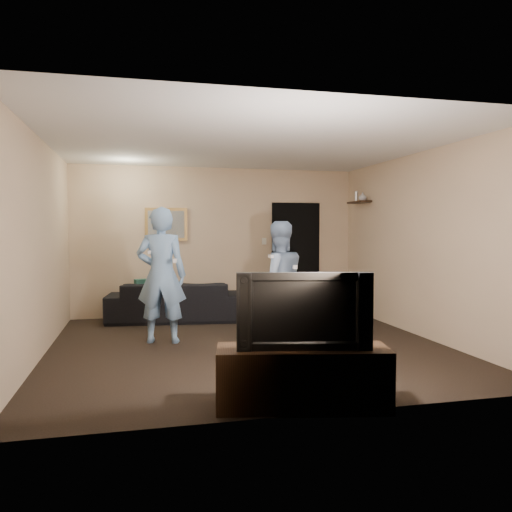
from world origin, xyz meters
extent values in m
plane|color=black|center=(0.00, 0.00, 0.00)|extent=(5.00, 5.00, 0.00)
cube|color=silver|center=(0.00, 0.00, 2.60)|extent=(5.00, 5.00, 0.04)
cube|color=tan|center=(0.00, 2.50, 1.30)|extent=(5.00, 0.04, 2.60)
cube|color=tan|center=(0.00, -2.50, 1.30)|extent=(5.00, 0.04, 2.60)
cube|color=tan|center=(-2.50, 0.00, 1.30)|extent=(0.04, 5.00, 2.60)
cube|color=tan|center=(2.50, 0.00, 1.30)|extent=(0.04, 5.00, 2.60)
imported|color=black|center=(-0.78, 2.02, 0.32)|extent=(2.29, 1.11, 0.64)
cube|color=#194B41|center=(-1.21, 2.02, 0.48)|extent=(0.48, 0.27, 0.45)
cube|color=olive|center=(-0.90, 2.48, 1.60)|extent=(0.72, 0.05, 0.57)
cube|color=slate|center=(-0.90, 2.45, 1.60)|extent=(0.62, 0.01, 0.47)
cube|color=black|center=(1.45, 2.47, 1.00)|extent=(0.90, 0.06, 2.00)
cube|color=silver|center=(0.85, 2.48, 1.30)|extent=(0.08, 0.02, 0.12)
cube|color=black|center=(2.39, 1.80, 1.99)|extent=(0.20, 0.60, 0.03)
imported|color=#B8B8BD|center=(2.39, 1.66, 2.08)|extent=(0.15, 0.15, 0.14)
cylinder|color=#B8B8BC|center=(2.39, 1.91, 2.09)|extent=(0.06, 0.06, 0.18)
cube|color=black|center=(-0.03, -2.31, 0.25)|extent=(1.52, 0.75, 0.52)
imported|color=black|center=(-0.03, -2.31, 0.83)|extent=(1.13, 0.37, 0.65)
imported|color=#7EAADA|center=(-1.08, 0.44, 0.90)|extent=(0.74, 0.56, 1.81)
cube|color=white|center=(-1.24, 0.22, 1.22)|extent=(0.04, 0.14, 0.04)
cube|color=white|center=(-0.92, 0.22, 1.11)|extent=(0.05, 0.09, 0.05)
imported|color=#819BBC|center=(0.44, 0.13, 0.81)|extent=(0.83, 0.66, 1.62)
cube|color=white|center=(0.28, -0.09, 1.17)|extent=(0.04, 0.14, 0.04)
cube|color=white|center=(0.60, -0.09, 1.02)|extent=(0.05, 0.09, 0.05)
camera|label=1|loc=(-1.38, -6.28, 1.50)|focal=35.00mm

